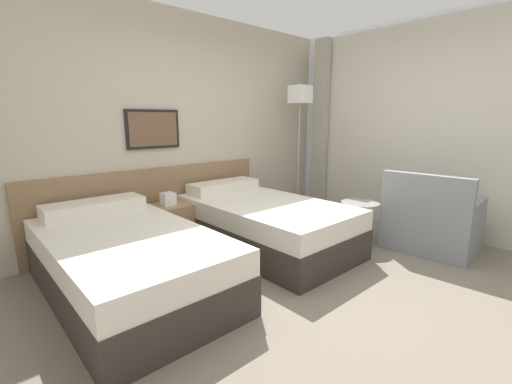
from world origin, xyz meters
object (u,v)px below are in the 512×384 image
object	(u,v)px
nightstand	(169,224)
bed_near_door	(128,261)
floor_lamp	(300,106)
side_table	(359,215)
bed_near_window	(264,223)
armchair	(431,225)

from	to	relation	value
nightstand	bed_near_door	bearing A→B (deg)	-136.42
floor_lamp	side_table	distance (m)	1.86
bed_near_door	bed_near_window	size ratio (longest dim) A/B	1.00
bed_near_door	side_table	size ratio (longest dim) A/B	4.07
armchair	bed_near_window	bearing A→B (deg)	40.76
floor_lamp	armchair	bearing A→B (deg)	-88.12
bed_near_window	armchair	size ratio (longest dim) A/B	2.13
side_table	floor_lamp	bearing A→B (deg)	73.60
bed_near_window	armchair	xyz separation A→B (m)	(1.34, -1.32, 0.01)
bed_near_door	bed_near_window	world-z (taller)	same
bed_near_door	armchair	xyz separation A→B (m)	(2.92, -1.32, 0.01)
bed_near_window	floor_lamp	size ratio (longest dim) A/B	1.06
bed_near_door	side_table	bearing A→B (deg)	-15.33
bed_near_door	armchair	size ratio (longest dim) A/B	2.13
nightstand	side_table	size ratio (longest dim) A/B	1.26
floor_lamp	armchair	distance (m)	2.35
bed_near_window	armchair	world-z (taller)	armchair
bed_near_door	nightstand	bearing A→B (deg)	43.58
floor_lamp	armchair	world-z (taller)	floor_lamp
bed_near_door	nightstand	world-z (taller)	bed_near_door
bed_near_window	side_table	size ratio (longest dim) A/B	4.07
floor_lamp	bed_near_door	bearing A→B (deg)	-168.08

